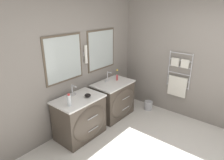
{
  "coord_description": "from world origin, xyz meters",
  "views": [
    {
      "loc": [
        -2.27,
        -0.77,
        2.37
      ],
      "look_at": [
        0.46,
        1.46,
        1.04
      ],
      "focal_mm": 32.0,
      "sensor_mm": 36.0,
      "label": 1
    }
  ],
  "objects_px": {
    "toiletry_bottle": "(69,100)",
    "waste_bin": "(148,105)",
    "vanity_left": "(81,118)",
    "flower_vase": "(117,76)",
    "vanity_right": "(114,99)",
    "amenity_bowl": "(87,96)"
  },
  "relations": [
    {
      "from": "vanity_left",
      "to": "vanity_right",
      "type": "xyz_separation_m",
      "value": [
        0.99,
        0.0,
        0.0
      ]
    },
    {
      "from": "flower_vase",
      "to": "vanity_right",
      "type": "bearing_deg",
      "value": -159.12
    },
    {
      "from": "vanity_right",
      "to": "flower_vase",
      "type": "distance_m",
      "value": 0.52
    },
    {
      "from": "amenity_bowl",
      "to": "waste_bin",
      "type": "height_order",
      "value": "amenity_bowl"
    },
    {
      "from": "toiletry_bottle",
      "to": "vanity_left",
      "type": "bearing_deg",
      "value": 11.91
    },
    {
      "from": "vanity_left",
      "to": "toiletry_bottle",
      "type": "xyz_separation_m",
      "value": [
        -0.28,
        -0.06,
        0.49
      ]
    },
    {
      "from": "toiletry_bottle",
      "to": "waste_bin",
      "type": "xyz_separation_m",
      "value": [
        2.01,
        -0.4,
        -0.78
      ]
    },
    {
      "from": "vanity_right",
      "to": "waste_bin",
      "type": "bearing_deg",
      "value": -32.07
    },
    {
      "from": "vanity_right",
      "to": "toiletry_bottle",
      "type": "xyz_separation_m",
      "value": [
        -1.28,
        -0.06,
        0.49
      ]
    },
    {
      "from": "toiletry_bottle",
      "to": "flower_vase",
      "type": "height_order",
      "value": "flower_vase"
    },
    {
      "from": "vanity_left",
      "to": "flower_vase",
      "type": "distance_m",
      "value": 1.27
    },
    {
      "from": "waste_bin",
      "to": "vanity_left",
      "type": "bearing_deg",
      "value": 165.08
    },
    {
      "from": "amenity_bowl",
      "to": "flower_vase",
      "type": "bearing_deg",
      "value": 6.92
    },
    {
      "from": "toiletry_bottle",
      "to": "flower_vase",
      "type": "xyz_separation_m",
      "value": [
        1.46,
        0.13,
        -0.0
      ]
    },
    {
      "from": "vanity_left",
      "to": "flower_vase",
      "type": "xyz_separation_m",
      "value": [
        1.17,
        0.07,
        0.48
      ]
    },
    {
      "from": "toiletry_bottle",
      "to": "waste_bin",
      "type": "height_order",
      "value": "toiletry_bottle"
    },
    {
      "from": "amenity_bowl",
      "to": "waste_bin",
      "type": "xyz_separation_m",
      "value": [
        1.59,
        -0.4,
        -0.71
      ]
    },
    {
      "from": "waste_bin",
      "to": "amenity_bowl",
      "type": "bearing_deg",
      "value": 165.78
    },
    {
      "from": "vanity_right",
      "to": "vanity_left",
      "type": "bearing_deg",
      "value": 180.0
    },
    {
      "from": "vanity_left",
      "to": "toiletry_bottle",
      "type": "distance_m",
      "value": 0.57
    },
    {
      "from": "flower_vase",
      "to": "toiletry_bottle",
      "type": "bearing_deg",
      "value": -174.97
    },
    {
      "from": "flower_vase",
      "to": "amenity_bowl",
      "type": "bearing_deg",
      "value": -173.08
    }
  ]
}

